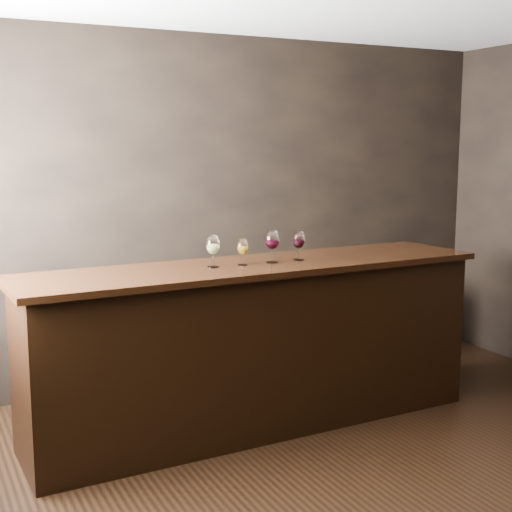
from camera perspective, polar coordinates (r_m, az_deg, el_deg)
name	(u,v)px	position (r m, az deg, el deg)	size (l,w,h in m)	color
ground	(383,483)	(4.38, 10.11, -17.43)	(5.00, 5.00, 0.00)	black
room_shell	(344,167)	(3.88, 7.06, 7.05)	(5.02, 4.52, 2.81)	black
bar_counter	(256,348)	(4.92, 0.01, -7.39)	(3.14, 0.68, 1.10)	black
bar_top	(256,266)	(4.79, 0.01, -0.84)	(3.24, 0.75, 0.04)	black
back_bar_shelf	(284,327)	(6.08, 2.25, -5.70)	(2.20, 0.40, 0.79)	black
glass_white	(213,246)	(4.63, -3.46, 0.82)	(0.09, 0.09, 0.21)	white
glass_amber	(243,248)	(4.70, -1.08, 0.68)	(0.07, 0.07, 0.18)	white
glass_red_a	(272,241)	(4.80, 1.30, 1.22)	(0.09, 0.09, 0.22)	white
glass_red_b	(299,241)	(4.91, 3.43, 1.25)	(0.09, 0.09, 0.20)	white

